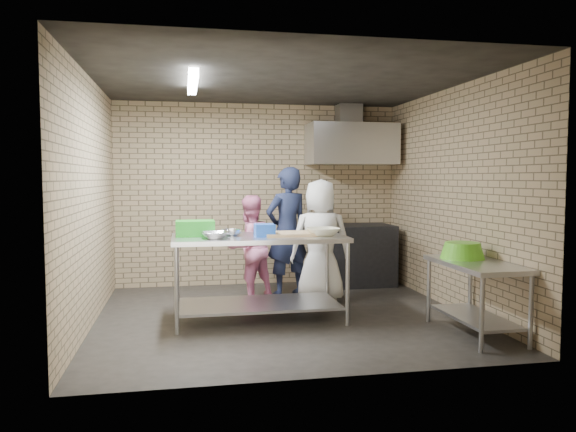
# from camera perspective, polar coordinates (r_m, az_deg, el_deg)

# --- Properties ---
(floor) EXTENTS (4.20, 4.20, 0.00)m
(floor) POSITION_cam_1_polar(r_m,az_deg,el_deg) (6.46, -0.55, -10.37)
(floor) COLOR black
(floor) RESTS_ON ground
(ceiling) EXTENTS (4.20, 4.20, 0.00)m
(ceiling) POSITION_cam_1_polar(r_m,az_deg,el_deg) (6.35, -0.56, 13.95)
(ceiling) COLOR black
(ceiling) RESTS_ON ground
(back_wall) EXTENTS (4.20, 0.06, 2.70)m
(back_wall) POSITION_cam_1_polar(r_m,az_deg,el_deg) (8.24, -3.05, 2.24)
(back_wall) COLOR #9C8661
(back_wall) RESTS_ON ground
(front_wall) EXTENTS (4.20, 0.06, 2.70)m
(front_wall) POSITION_cam_1_polar(r_m,az_deg,el_deg) (4.31, 4.21, 0.63)
(front_wall) COLOR #9C8661
(front_wall) RESTS_ON ground
(left_wall) EXTENTS (0.06, 4.00, 2.70)m
(left_wall) POSITION_cam_1_polar(r_m,az_deg,el_deg) (6.24, -19.90, 1.44)
(left_wall) COLOR #9C8661
(left_wall) RESTS_ON ground
(right_wall) EXTENTS (0.06, 4.00, 2.70)m
(right_wall) POSITION_cam_1_polar(r_m,az_deg,el_deg) (6.95, 16.75, 1.75)
(right_wall) COLOR #9C8661
(right_wall) RESTS_ON ground
(prep_table) EXTENTS (1.91, 0.96, 0.96)m
(prep_table) POSITION_cam_1_polar(r_m,az_deg,el_deg) (6.21, -3.04, -6.44)
(prep_table) COLOR silver
(prep_table) RESTS_ON floor
(side_counter) EXTENTS (0.60, 1.20, 0.75)m
(side_counter) POSITION_cam_1_polar(r_m,az_deg,el_deg) (5.97, 18.92, -8.09)
(side_counter) COLOR silver
(side_counter) RESTS_ON floor
(stove) EXTENTS (1.20, 0.70, 0.90)m
(stove) POSITION_cam_1_polar(r_m,az_deg,el_deg) (8.27, 6.64, -4.04)
(stove) COLOR black
(stove) RESTS_ON floor
(range_hood) EXTENTS (1.30, 0.60, 0.60)m
(range_hood) POSITION_cam_1_polar(r_m,az_deg,el_deg) (8.25, 6.63, 7.43)
(range_hood) COLOR silver
(range_hood) RESTS_ON back_wall
(hood_duct) EXTENTS (0.35, 0.30, 0.30)m
(hood_duct) POSITION_cam_1_polar(r_m,az_deg,el_deg) (8.43, 6.35, 10.43)
(hood_duct) COLOR #A5A8AD
(hood_duct) RESTS_ON back_wall
(wall_shelf) EXTENTS (0.80, 0.20, 0.04)m
(wall_shelf) POSITION_cam_1_polar(r_m,az_deg,el_deg) (8.51, 8.17, 6.10)
(wall_shelf) COLOR #3F2B19
(wall_shelf) RESTS_ON back_wall
(fluorescent_fixture) EXTENTS (0.10, 1.25, 0.08)m
(fluorescent_fixture) POSITION_cam_1_polar(r_m,az_deg,el_deg) (6.24, -9.89, 13.51)
(fluorescent_fixture) COLOR white
(fluorescent_fixture) RESTS_ON ceiling
(green_crate) EXTENTS (0.42, 0.32, 0.17)m
(green_crate) POSITION_cam_1_polar(r_m,az_deg,el_deg) (6.20, -9.64, -1.26)
(green_crate) COLOR #1C9B1F
(green_crate) RESTS_ON prep_table
(blue_tub) EXTENTS (0.21, 0.21, 0.14)m
(blue_tub) POSITION_cam_1_polar(r_m,az_deg,el_deg) (6.04, -2.46, -1.49)
(blue_tub) COLOR blue
(blue_tub) RESTS_ON prep_table
(cutting_board) EXTENTS (0.58, 0.45, 0.03)m
(cutting_board) POSITION_cam_1_polar(r_m,az_deg,el_deg) (6.18, 0.19, -1.86)
(cutting_board) COLOR tan
(cutting_board) RESTS_ON prep_table
(mixing_bowl_a) EXTENTS (0.32, 0.32, 0.07)m
(mixing_bowl_a) POSITION_cam_1_polar(r_m,az_deg,el_deg) (5.89, -7.62, -1.98)
(mixing_bowl_a) COLOR silver
(mixing_bowl_a) RESTS_ON prep_table
(mixing_bowl_b) EXTENTS (0.25, 0.25, 0.07)m
(mixing_bowl_b) POSITION_cam_1_polar(r_m,az_deg,el_deg) (6.15, -5.89, -1.72)
(mixing_bowl_b) COLOR silver
(mixing_bowl_b) RESTS_ON prep_table
(ceramic_bowl) EXTENTS (0.40, 0.40, 0.09)m
(ceramic_bowl) POSITION_cam_1_polar(r_m,az_deg,el_deg) (6.12, 3.64, -1.65)
(ceramic_bowl) COLOR beige
(ceramic_bowl) RESTS_ON prep_table
(green_basin) EXTENTS (0.46, 0.46, 0.17)m
(green_basin) POSITION_cam_1_polar(r_m,az_deg,el_deg) (6.09, 17.68, -3.42)
(green_basin) COLOR #59C626
(green_basin) RESTS_ON side_counter
(bottle_red) EXTENTS (0.07, 0.07, 0.18)m
(bottle_red) POSITION_cam_1_polar(r_m,az_deg,el_deg) (8.44, 6.56, 6.88)
(bottle_red) COLOR #B22619
(bottle_red) RESTS_ON wall_shelf
(bottle_green) EXTENTS (0.06, 0.06, 0.15)m
(bottle_green) POSITION_cam_1_polar(r_m,az_deg,el_deg) (8.57, 9.13, 6.71)
(bottle_green) COLOR green
(bottle_green) RESTS_ON wall_shelf
(man_navy) EXTENTS (0.74, 0.62, 1.75)m
(man_navy) POSITION_cam_1_polar(r_m,az_deg,el_deg) (7.42, -0.09, -1.64)
(man_navy) COLOR black
(man_navy) RESTS_ON floor
(woman_pink) EXTENTS (0.83, 0.76, 1.37)m
(woman_pink) POSITION_cam_1_polar(r_m,az_deg,el_deg) (7.26, -4.05, -3.26)
(woman_pink) COLOR pink
(woman_pink) RESTS_ON floor
(woman_white) EXTENTS (0.84, 0.62, 1.58)m
(woman_white) POSITION_cam_1_polar(r_m,az_deg,el_deg) (7.04, 3.41, -2.62)
(woman_white) COLOR white
(woman_white) RESTS_ON floor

